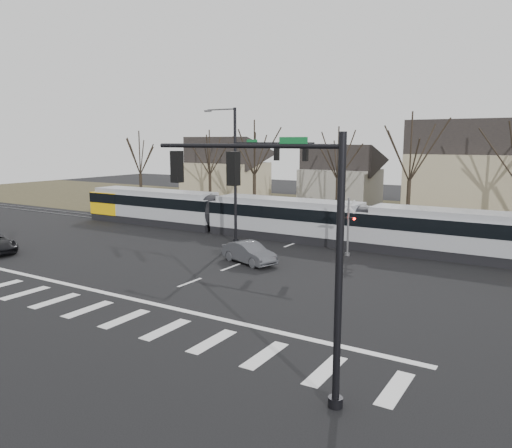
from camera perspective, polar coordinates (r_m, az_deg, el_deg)
The scene contains 15 objects.
ground at distance 26.62m, azimuth -10.31°, elevation -7.61°, with size 140.00×140.00×0.00m, color black.
grass_verge at distance 54.20m, azimuth 12.87°, elevation 1.01°, with size 140.00×28.00×0.01m, color #38331E.
crosswalk at distance 23.96m, azimuth -16.80°, elevation -9.80°, with size 27.00×2.60×0.01m.
stop_line at distance 25.38m, azimuth -13.05°, elevation -8.55°, with size 28.00×0.35×0.01m, color silver.
lane_dashes at distance 39.59m, azimuth 5.33°, elevation -1.86°, with size 0.18×30.00×0.01m.
rail_pair at distance 39.41m, azimuth 5.20°, elevation -1.87°, with size 90.00×1.52×0.06m.
tram at distance 40.01m, azimuth 3.32°, elevation 0.81°, with size 42.20×3.13×3.20m.
sedan at distance 32.00m, azimuth -0.81°, elevation -3.29°, with size 4.38×2.73×1.36m, color #414348.
signal_pole_near_right at distance 14.86m, azimuth 2.84°, elevation -0.55°, with size 6.72×0.44×8.00m.
signal_pole_far at distance 36.99m, azimuth -0.33°, elevation 6.29°, with size 9.28×0.44×10.20m.
rail_crossing_signal at distance 34.38m, azimuth 10.47°, elevation -0.52°, with size 1.08×0.36×4.00m.
tree_row at distance 47.40m, azimuth 13.02°, elevation 5.89°, with size 59.20×7.20×10.00m.
house_a at distance 64.67m, azimuth -3.48°, elevation 6.53°, with size 9.72×8.64×8.60m.
house_b at distance 59.26m, azimuth 9.68°, elevation 5.67°, with size 8.64×7.56×7.65m.
house_c at distance 52.53m, azimuth 22.82°, elevation 5.98°, with size 10.80×8.64×10.10m.
Camera 1 is at (17.16, -18.83, 7.74)m, focal length 35.00 mm.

